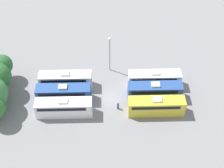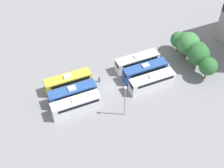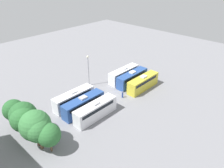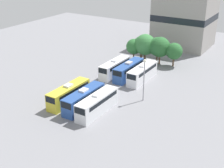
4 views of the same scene
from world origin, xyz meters
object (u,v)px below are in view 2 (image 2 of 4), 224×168
at_px(bus_0, 68,82).
at_px(bus_3, 137,62).
at_px(bus_4, 145,71).
at_px(light_pole, 125,96).
at_px(tree_4, 198,54).
at_px(tree_3, 198,52).
at_px(tree_1, 186,41).
at_px(bus_1, 73,94).
at_px(tree_5, 208,66).
at_px(worker_person, 99,79).
at_px(tree_0, 179,40).
at_px(bus_2, 76,105).
at_px(tree_2, 188,44).
at_px(bus_5, 152,81).

height_order(bus_0, bus_3, same).
xyz_separation_m(bus_4, light_pole, (8.07, -8.78, 3.78)).
distance_m(bus_4, tree_4, 12.49).
bearing_deg(tree_3, bus_3, -110.36).
height_order(tree_1, tree_4, tree_4).
relative_size(light_pole, tree_3, 1.27).
bearing_deg(bus_1, bus_3, 102.16).
bearing_deg(bus_4, bus_0, -101.69).
distance_m(bus_1, tree_4, 29.26).
xyz_separation_m(tree_1, tree_5, (8.87, 0.07, -0.26)).
distance_m(bus_3, worker_person, 9.86).
bearing_deg(tree_0, tree_3, 10.05).
relative_size(light_pole, tree_0, 1.51).
distance_m(bus_0, tree_1, 29.08).
relative_size(bus_4, light_pole, 1.21).
bearing_deg(tree_3, bus_2, -86.14).
bearing_deg(bus_4, tree_0, 113.03).
xyz_separation_m(tree_4, tree_5, (3.65, 0.15, -0.49)).
xyz_separation_m(bus_2, worker_person, (-5.77, 7.27, -1.07)).
distance_m(bus_3, tree_1, 12.66).
bearing_deg(tree_4, bus_1, -93.96).
bearing_deg(tree_3, tree_2, -172.66).
height_order(worker_person, tree_0, tree_0).
bearing_deg(bus_3, bus_5, 1.86).
relative_size(bus_0, bus_5, 1.00).
distance_m(bus_2, bus_3, 18.31).
distance_m(tree_2, tree_5, 7.78).
relative_size(bus_3, bus_5, 1.00).
bearing_deg(tree_5, worker_person, -110.41).
relative_size(tree_0, tree_1, 0.88).
bearing_deg(tree_1, bus_0, -90.90).
relative_size(worker_person, tree_3, 0.25).
relative_size(bus_2, tree_1, 1.60).
relative_size(bus_5, worker_person, 6.16).
xyz_separation_m(tree_0, tree_4, (7.00, 0.70, 0.80)).
relative_size(bus_1, tree_4, 1.48).
xyz_separation_m(bus_0, bus_4, (3.49, 16.87, 0.00)).
relative_size(bus_1, bus_5, 1.00).
height_order(bus_4, tree_2, tree_2).
bearing_deg(bus_1, tree_1, 96.27).
bearing_deg(tree_1, light_pole, -62.02).
distance_m(bus_3, tree_3, 13.82).
height_order(tree_1, tree_3, tree_3).
bearing_deg(tree_2, bus_0, -93.08).
relative_size(bus_4, tree_5, 1.72).
relative_size(bus_1, light_pole, 1.21).
distance_m(tree_1, tree_3, 4.35).
xyz_separation_m(bus_0, tree_0, (-1.33, 28.22, 1.71)).
height_order(bus_2, tree_4, tree_4).
xyz_separation_m(worker_person, tree_5, (8.29, 22.28, 3.08)).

